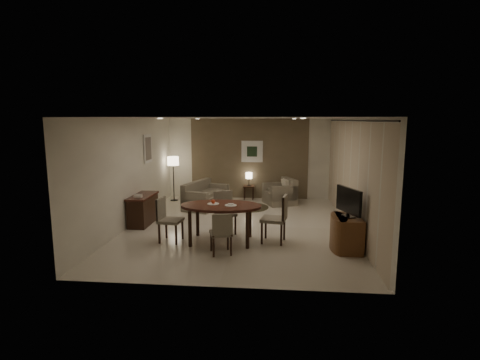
# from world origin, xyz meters

# --- Properties ---
(room_shell) EXTENTS (5.50, 7.00, 2.70)m
(room_shell) POSITION_xyz_m (0.00, 0.40, 1.35)
(room_shell) COLOR beige
(room_shell) RESTS_ON ground
(taupe_accent) EXTENTS (3.96, 0.03, 2.70)m
(taupe_accent) POSITION_xyz_m (0.00, 3.48, 1.35)
(taupe_accent) COLOR brown
(taupe_accent) RESTS_ON wall_back
(curtain_wall) EXTENTS (0.08, 6.70, 2.58)m
(curtain_wall) POSITION_xyz_m (2.68, 0.00, 1.32)
(curtain_wall) COLOR beige
(curtain_wall) RESTS_ON wall_right
(curtain_rod) EXTENTS (0.03, 6.80, 0.03)m
(curtain_rod) POSITION_xyz_m (2.68, 0.00, 2.64)
(curtain_rod) COLOR black
(curtain_rod) RESTS_ON wall_right
(art_back_frame) EXTENTS (0.72, 0.03, 0.72)m
(art_back_frame) POSITION_xyz_m (0.10, 3.46, 1.60)
(art_back_frame) COLOR silver
(art_back_frame) RESTS_ON wall_back
(art_back_canvas) EXTENTS (0.34, 0.01, 0.34)m
(art_back_canvas) POSITION_xyz_m (0.10, 3.44, 1.60)
(art_back_canvas) COLOR black
(art_back_canvas) RESTS_ON wall_back
(art_left_frame) EXTENTS (0.03, 0.60, 0.80)m
(art_left_frame) POSITION_xyz_m (-2.72, 1.20, 1.85)
(art_left_frame) COLOR silver
(art_left_frame) RESTS_ON wall_left
(art_left_canvas) EXTENTS (0.01, 0.46, 0.64)m
(art_left_canvas) POSITION_xyz_m (-2.71, 1.20, 1.85)
(art_left_canvas) COLOR gray
(art_left_canvas) RESTS_ON wall_left
(downlight_nl) EXTENTS (0.10, 0.10, 0.01)m
(downlight_nl) POSITION_xyz_m (-1.40, -1.80, 2.69)
(downlight_nl) COLOR white
(downlight_nl) RESTS_ON ceiling
(downlight_nr) EXTENTS (0.10, 0.10, 0.01)m
(downlight_nr) POSITION_xyz_m (1.40, -1.80, 2.69)
(downlight_nr) COLOR white
(downlight_nr) RESTS_ON ceiling
(downlight_fl) EXTENTS (0.10, 0.10, 0.01)m
(downlight_fl) POSITION_xyz_m (-1.40, 1.80, 2.69)
(downlight_fl) COLOR white
(downlight_fl) RESTS_ON ceiling
(downlight_fr) EXTENTS (0.10, 0.10, 0.01)m
(downlight_fr) POSITION_xyz_m (1.40, 1.80, 2.69)
(downlight_fr) COLOR white
(downlight_fr) RESTS_ON ceiling
(console_desk) EXTENTS (0.48, 1.20, 0.75)m
(console_desk) POSITION_xyz_m (-2.49, 0.00, 0.38)
(console_desk) COLOR #472217
(console_desk) RESTS_ON floor
(telephone) EXTENTS (0.20, 0.14, 0.09)m
(telephone) POSITION_xyz_m (-2.49, -0.30, 0.80)
(telephone) COLOR white
(telephone) RESTS_ON console_desk
(tv_cabinet) EXTENTS (0.48, 0.90, 0.70)m
(tv_cabinet) POSITION_xyz_m (2.40, -1.50, 0.35)
(tv_cabinet) COLOR brown
(tv_cabinet) RESTS_ON floor
(flat_tv) EXTENTS (0.36, 0.85, 0.60)m
(flat_tv) POSITION_xyz_m (2.38, -1.50, 1.02)
(flat_tv) COLOR black
(flat_tv) RESTS_ON tv_cabinet
(dining_table) EXTENTS (1.77, 1.10, 0.83)m
(dining_table) POSITION_xyz_m (-0.28, -1.24, 0.41)
(dining_table) COLOR #472217
(dining_table) RESTS_ON floor
(chair_near) EXTENTS (0.52, 0.52, 0.86)m
(chair_near) POSITION_xyz_m (-0.18, -1.97, 0.43)
(chair_near) COLOR gray
(chair_near) RESTS_ON floor
(chair_far) EXTENTS (0.61, 0.61, 0.98)m
(chair_far) POSITION_xyz_m (-0.27, -0.59, 0.49)
(chair_far) COLOR gray
(chair_far) RESTS_ON floor
(chair_left) EXTENTS (0.52, 0.52, 0.97)m
(chair_left) POSITION_xyz_m (-1.38, -1.33, 0.48)
(chair_left) COLOR gray
(chair_left) RESTS_ON floor
(chair_right) EXTENTS (0.59, 0.59, 1.05)m
(chair_right) POSITION_xyz_m (0.86, -1.16, 0.53)
(chair_right) COLOR gray
(chair_right) RESTS_ON floor
(plate_a) EXTENTS (0.26, 0.26, 0.02)m
(plate_a) POSITION_xyz_m (-0.46, -1.19, 0.84)
(plate_a) COLOR white
(plate_a) RESTS_ON dining_table
(plate_b) EXTENTS (0.26, 0.26, 0.02)m
(plate_b) POSITION_xyz_m (-0.06, -1.29, 0.84)
(plate_b) COLOR white
(plate_b) RESTS_ON dining_table
(fruit_apple) EXTENTS (0.09, 0.09, 0.09)m
(fruit_apple) POSITION_xyz_m (-0.46, -1.19, 0.89)
(fruit_apple) COLOR red
(fruit_apple) RESTS_ON plate_a
(napkin) EXTENTS (0.12, 0.08, 0.03)m
(napkin) POSITION_xyz_m (-0.06, -1.29, 0.86)
(napkin) COLOR white
(napkin) RESTS_ON plate_b
(round_rug) EXTENTS (1.37, 1.37, 0.01)m
(round_rug) POSITION_xyz_m (0.01, 2.07, 0.01)
(round_rug) COLOR #3C3621
(round_rug) RESTS_ON floor
(sofa) EXTENTS (1.83, 1.27, 0.78)m
(sofa) POSITION_xyz_m (-1.21, 1.98, 0.39)
(sofa) COLOR gray
(sofa) RESTS_ON floor
(armchair) EXTENTS (1.15, 1.17, 0.81)m
(armchair) POSITION_xyz_m (1.03, 2.64, 0.41)
(armchair) COLOR gray
(armchair) RESTS_ON floor
(side_table) EXTENTS (0.36, 0.36, 0.46)m
(side_table) POSITION_xyz_m (0.01, 3.25, 0.23)
(side_table) COLOR black
(side_table) RESTS_ON floor
(table_lamp) EXTENTS (0.22, 0.22, 0.50)m
(table_lamp) POSITION_xyz_m (0.01, 3.25, 0.71)
(table_lamp) COLOR #FFEAC1
(table_lamp) RESTS_ON side_table
(floor_lamp) EXTENTS (0.37, 0.37, 1.47)m
(floor_lamp) POSITION_xyz_m (-2.45, 2.82, 0.73)
(floor_lamp) COLOR #FFE5B7
(floor_lamp) RESTS_ON floor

